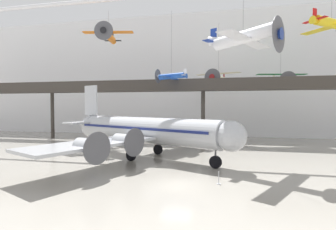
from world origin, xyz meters
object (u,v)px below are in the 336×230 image
suspended_plane_white_twin (243,38)px  suspended_plane_yellow_lowwing (331,23)px  airliner_silver_main (143,130)px  suspended_plane_green_biplane (281,80)px  suspended_plane_cream_biplane (218,79)px  suspended_plane_orange_highwing (109,36)px  stanchion_barrier (219,180)px  suspended_plane_blue_trainer (171,76)px

suspended_plane_white_twin → suspended_plane_yellow_lowwing: size_ratio=1.29×
airliner_silver_main → suspended_plane_yellow_lowwing: 28.28m
suspended_plane_yellow_lowwing → suspended_plane_green_biplane: size_ratio=0.63×
suspended_plane_green_biplane → suspended_plane_cream_biplane: 10.60m
airliner_silver_main → suspended_plane_yellow_lowwing: bearing=40.7°
suspended_plane_yellow_lowwing → suspended_plane_cream_biplane: size_ratio=0.68×
suspended_plane_white_twin → suspended_plane_orange_highwing: suspended_plane_orange_highwing is taller
airliner_silver_main → suspended_plane_yellow_lowwing: size_ratio=3.76×
suspended_plane_yellow_lowwing → suspended_plane_green_biplane: suspended_plane_yellow_lowwing is taller
suspended_plane_orange_highwing → suspended_plane_green_biplane: suspended_plane_orange_highwing is taller
suspended_plane_white_twin → suspended_plane_yellow_lowwing: (11.76, 10.01, 3.72)m
airliner_silver_main → stanchion_barrier: size_ratio=27.62×
suspended_plane_blue_trainer → stanchion_barrier: 23.77m
suspended_plane_orange_highwing → suspended_plane_cream_biplane: 20.71m
suspended_plane_blue_trainer → stanchion_barrier: bearing=123.9°
suspended_plane_yellow_lowwing → suspended_plane_green_biplane: (-4.24, 9.94, -6.28)m
suspended_plane_yellow_lowwing → stanchion_barrier: size_ratio=7.34×
suspended_plane_blue_trainer → stanchion_barrier: suspended_plane_blue_trainer is taller
suspended_plane_yellow_lowwing → suspended_plane_blue_trainer: bearing=136.2°
suspended_plane_green_biplane → suspended_plane_blue_trainer: size_ratio=1.09×
airliner_silver_main → suspended_plane_blue_trainer: bearing=105.0°
suspended_plane_blue_trainer → airliner_silver_main: bearing=92.5°
suspended_plane_yellow_lowwing → suspended_plane_cream_biplane: bearing=107.6°
airliner_silver_main → suspended_plane_blue_trainer: (1.57, 9.94, 7.83)m
suspended_plane_yellow_lowwing → suspended_plane_cream_biplane: (-14.80, 10.74, -5.78)m
suspended_plane_orange_highwing → suspended_plane_white_twin: bearing=50.0°
suspended_plane_white_twin → suspended_plane_orange_highwing: bearing=179.3°
suspended_plane_orange_highwing → airliner_silver_main: bearing=34.5°
suspended_plane_blue_trainer → suspended_plane_white_twin: bearing=140.0°
suspended_plane_cream_biplane → suspended_plane_white_twin: bearing=27.1°
suspended_plane_yellow_lowwing → stanchion_barrier: (-13.96, -16.66, -16.94)m
suspended_plane_yellow_lowwing → airliner_silver_main: bearing=160.3°
airliner_silver_main → suspended_plane_white_twin: (11.84, -2.92, 10.17)m
airliner_silver_main → stanchion_barrier: airliner_silver_main is taller
suspended_plane_orange_highwing → suspended_plane_yellow_lowwing: bearing=76.8°
airliner_silver_main → suspended_plane_blue_trainer: size_ratio=2.60×
suspended_plane_green_biplane → suspended_plane_blue_trainer: suspended_plane_blue_trainer is taller
suspended_plane_white_twin → suspended_plane_cream_biplane: (-3.04, 20.74, -2.06)m
airliner_silver_main → suspended_plane_orange_highwing: suspended_plane_orange_highwing is taller
airliner_silver_main → suspended_plane_orange_highwing: 18.80m
airliner_silver_main → suspended_plane_green_biplane: bearing=65.3°
suspended_plane_white_twin → stanchion_barrier: suspended_plane_white_twin is taller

